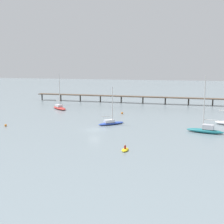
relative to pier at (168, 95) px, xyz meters
The scene contains 8 objects.
ground_plane 50.37m from the pier, 105.44° to the right, with size 400.00×400.00×0.00m, color gray.
pier is the anchor object (origin of this frame).
sailboat_red 39.97m from the pier, 148.50° to the right, with size 7.67×7.47×11.74m.
sailboat_teal 47.00m from the pier, 75.91° to the right, with size 8.42×3.93×12.54m.
sailboat_blue 43.11m from the pier, 105.05° to the right, with size 6.59×6.35×9.39m.
dinghy_yellow 63.55m from the pier, 92.76° to the right, with size 1.16×2.52×1.14m.
mooring_buoy_mid 28.16m from the pier, 114.77° to the right, with size 0.61×0.61×0.61m, color orange.
mooring_buoy_inner 61.31m from the pier, 125.49° to the right, with size 0.56×0.56×0.56m, color orange.
Camera 1 is at (20.88, -67.18, 15.59)m, focal length 49.85 mm.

